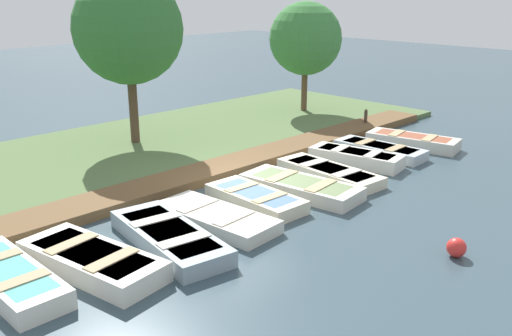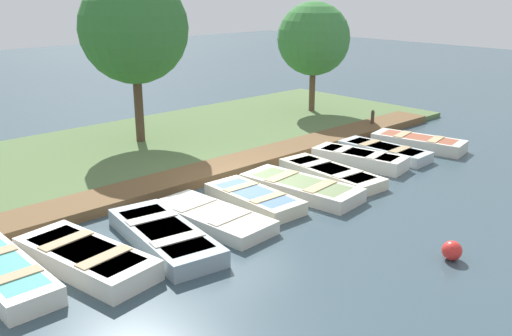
{
  "view_description": "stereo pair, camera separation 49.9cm",
  "coord_description": "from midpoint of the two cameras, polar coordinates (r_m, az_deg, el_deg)",
  "views": [
    {
      "loc": [
        10.54,
        -10.11,
        5.34
      ],
      "look_at": [
        0.29,
        0.15,
        0.65
      ],
      "focal_mm": 40.0,
      "sensor_mm": 36.0,
      "label": 1
    },
    {
      "loc": [
        10.88,
        -9.75,
        5.34
      ],
      "look_at": [
        0.29,
        0.15,
        0.65
      ],
      "focal_mm": 40.0,
      "sensor_mm": 36.0,
      "label": 2
    }
  ],
  "objects": [
    {
      "name": "park_tree_center",
      "position": [
        24.2,
        6.39,
        12.7
      ],
      "size": [
        3.01,
        3.01,
        4.7
      ],
      "color": "brown",
      "rests_on": "ground_plane"
    },
    {
      "name": "rowboat_9",
      "position": [
        20.24,
        16.61,
        2.47
      ],
      "size": [
        3.19,
        1.62,
        0.42
      ],
      "rotation": [
        0.0,
        0.0,
        0.2
      ],
      "color": "beige",
      "rests_on": "ground_plane"
    },
    {
      "name": "mooring_post_far",
      "position": [
        22.33,
        12.2,
        4.71
      ],
      "size": [
        0.13,
        0.13,
        0.78
      ],
      "color": "#47382D",
      "rests_on": "ground_plane"
    },
    {
      "name": "rowboat_4",
      "position": [
        14.43,
        0.8,
        -3.04
      ],
      "size": [
        2.77,
        1.2,
        0.36
      ],
      "rotation": [
        0.0,
        0.0,
        -0.03
      ],
      "color": "beige",
      "rests_on": "ground_plane"
    },
    {
      "name": "rowboat_0",
      "position": [
        11.67,
        -22.78,
        -9.73
      ],
      "size": [
        3.11,
        1.04,
        0.41
      ],
      "rotation": [
        0.0,
        0.0,
        0.0
      ],
      "color": "silver",
      "rests_on": "ground_plane"
    },
    {
      "name": "rowboat_6",
      "position": [
        16.52,
        8.37,
        -0.53
      ],
      "size": [
        3.35,
        1.31,
        0.34
      ],
      "rotation": [
        0.0,
        0.0,
        -0.07
      ],
      "color": "beige",
      "rests_on": "ground_plane"
    },
    {
      "name": "park_tree_left",
      "position": [
        19.43,
        -11.39,
        13.46
      ],
      "size": [
        3.58,
        3.58,
        5.75
      ],
      "color": "#4C3828",
      "rests_on": "ground_plane"
    },
    {
      "name": "dock_walkway",
      "position": [
        16.62,
        -3.86,
        -0.39
      ],
      "size": [
        1.29,
        21.35,
        0.26
      ],
      "color": "brown",
      "rests_on": "ground_plane"
    },
    {
      "name": "rowboat_2",
      "position": [
        12.43,
        -8.0,
        -6.73
      ],
      "size": [
        3.56,
        1.75,
        0.39
      ],
      "rotation": [
        0.0,
        0.0,
        -0.16
      ],
      "color": "#8C9EA8",
      "rests_on": "ground_plane"
    },
    {
      "name": "rowboat_7",
      "position": [
        17.9,
        11.07,
        0.95
      ],
      "size": [
        3.0,
        1.46,
        0.44
      ],
      "rotation": [
        0.0,
        0.0,
        0.18
      ],
      "color": "silver",
      "rests_on": "ground_plane"
    },
    {
      "name": "rowboat_5",
      "position": [
        15.23,
        5.41,
        -1.93
      ],
      "size": [
        3.41,
        1.62,
        0.38
      ],
      "rotation": [
        0.0,
        0.0,
        0.12
      ],
      "color": "beige",
      "rests_on": "ground_plane"
    },
    {
      "name": "rowboat_3",
      "position": [
        13.36,
        -3.31,
        -4.91
      ],
      "size": [
        3.16,
        1.47,
        0.34
      ],
      "rotation": [
        0.0,
        0.0,
        0.08
      ],
      "color": "beige",
      "rests_on": "ground_plane"
    },
    {
      "name": "shore_bank",
      "position": [
        19.31,
        -10.36,
        1.85
      ],
      "size": [
        8.0,
        24.0,
        0.18
      ],
      "color": "#567042",
      "rests_on": "ground_plane"
    },
    {
      "name": "rowboat_1",
      "position": [
        11.74,
        -15.49,
        -8.65
      ],
      "size": [
        3.32,
        1.71,
        0.43
      ],
      "rotation": [
        0.0,
        0.0,
        0.16
      ],
      "color": "silver",
      "rests_on": "ground_plane"
    },
    {
      "name": "rowboat_8",
      "position": [
        19.04,
        13.43,
        1.68
      ],
      "size": [
        3.03,
        1.13,
        0.36
      ],
      "rotation": [
        0.0,
        0.0,
        0.04
      ],
      "color": "#B2BCC1",
      "rests_on": "ground_plane"
    },
    {
      "name": "buoy",
      "position": [
        12.38,
        20.11,
        -7.77
      ],
      "size": [
        0.41,
        0.41,
        0.41
      ],
      "color": "red",
      "rests_on": "ground_plane"
    },
    {
      "name": "ground_plane",
      "position": [
        15.55,
        -0.21,
        -2.16
      ],
      "size": [
        80.0,
        80.0,
        0.0
      ],
      "primitive_type": "plane",
      "color": "#384C56"
    }
  ]
}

